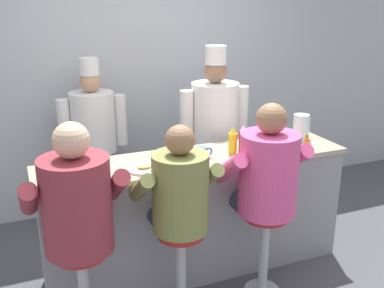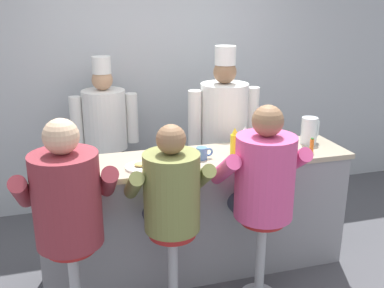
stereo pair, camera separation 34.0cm
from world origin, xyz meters
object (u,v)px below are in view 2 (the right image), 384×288
Objects in this scene: water_pitcher_clear at (309,130)px; diner_seated_olive at (171,197)px; hot_sauce_bottle_orange at (312,146)px; breakfast_plate at (142,166)px; coffee_mug_blue at (202,153)px; cook_in_whites_near at (106,134)px; diner_seated_pink at (262,181)px; ketchup_bottle_red at (245,142)px; cereal_bowl at (65,168)px; diner_seated_maroon at (67,203)px; mustard_bottle_yellow at (235,142)px; coffee_mug_tan at (68,173)px; cook_in_whites_far at (224,132)px.

diner_seated_olive reaches higher than water_pitcher_clear.
hot_sauce_bottle_orange is 0.52× the size of breakfast_plate.
hot_sauce_bottle_orange is at bearing -6.75° from coffee_mug_blue.
water_pitcher_clear is at bearing 65.23° from hot_sauce_bottle_orange.
breakfast_plate is 0.15× the size of cook_in_whites_near.
breakfast_plate is at bearing 110.08° from diner_seated_olive.
diner_seated_pink is at bearing -53.00° from coffee_mug_blue.
cook_in_whites_near is (-0.14, 1.21, -0.09)m from breakfast_plate.
ketchup_bottle_red is 0.81m from diner_seated_olive.
water_pitcher_clear is 0.94× the size of breakfast_plate.
breakfast_plate is at bearing -9.37° from cereal_bowl.
hot_sauce_bottle_orange is 0.88m from coffee_mug_blue.
breakfast_plate is 1.22m from cook_in_whites_near.
cereal_bowl is at bearing 177.66° from ketchup_bottle_red.
cereal_bowl is 0.44m from diner_seated_maroon.
mustard_bottle_yellow is 0.13× the size of cook_in_whites_near.
diner_seated_olive is at bearing -33.86° from cereal_bowl.
coffee_mug_tan is (-1.87, -0.03, -0.02)m from hot_sauce_bottle_orange.
diner_seated_pink reaches higher than mustard_bottle_yellow.
breakfast_plate is 0.14× the size of cook_in_whites_far.
cereal_bowl is 1.40m from diner_seated_pink.
breakfast_plate is at bearing 156.09° from diner_seated_pink.
cook_in_whites_far is (0.91, 0.76, -0.03)m from breakfast_plate.
coffee_mug_blue is (1.01, -0.02, 0.03)m from cereal_bowl.
water_pitcher_clear is 1.57× the size of cereal_bowl.
ketchup_bottle_red is 1.71× the size of cereal_bowl.
diner_seated_maroon is at bearing -157.77° from coffee_mug_blue.
mustard_bottle_yellow is 1.54× the size of cereal_bowl.
coffee_mug_tan reaches higher than breakfast_plate.
mustard_bottle_yellow reaches higher than coffee_mug_tan.
breakfast_plate is at bearing 7.55° from coffee_mug_tan.
coffee_mug_tan is 0.30m from diner_seated_maroon.
breakfast_plate is at bearing -177.68° from ketchup_bottle_red.
hot_sauce_bottle_orange is at bearing -11.91° from mustard_bottle_yellow.
cereal_bowl is (-1.28, 0.00, -0.08)m from mustard_bottle_yellow.
coffee_mug_blue is 0.08× the size of cook_in_whites_near.
breakfast_plate is at bearing 178.28° from hot_sauce_bottle_orange.
ketchup_bottle_red reaches higher than water_pitcher_clear.
coffee_mug_blue is at bearing 174.83° from ketchup_bottle_red.
diner_seated_maroon is at bearing -93.93° from coffee_mug_tan.
cook_in_whites_near reaches higher than ketchup_bottle_red.
coffee_mug_blue is 1.10m from diner_seated_maroon.
water_pitcher_clear is at bearing 7.44° from coffee_mug_tan.
coffee_mug_tan is at bearing 155.88° from diner_seated_olive.
ketchup_bottle_red is 0.17× the size of diner_seated_olive.
diner_seated_pink reaches higher than breakfast_plate.
hot_sauce_bottle_orange is 0.92m from cook_in_whites_far.
coffee_mug_blue is 0.10× the size of diner_seated_olive.
mustard_bottle_yellow reaches higher than hot_sauce_bottle_orange.
hot_sauce_bottle_orange is 0.65m from diner_seated_pink.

